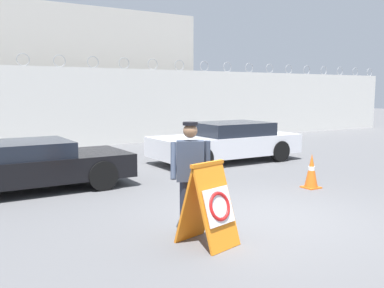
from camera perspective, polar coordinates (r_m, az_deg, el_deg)
name	(u,v)px	position (r m, az deg, el deg)	size (l,w,h in m)	color
ground_plane	(265,217)	(7.65, 9.73, -9.57)	(90.00, 90.00, 0.00)	#5B5B5E
perimeter_wall	(78,107)	(17.38, -14.96, 4.76)	(36.00, 0.30, 3.57)	silver
building_block	(79,76)	(21.82, -14.87, 8.70)	(9.92, 5.28, 5.82)	beige
barricade_sign	(210,204)	(6.09, 2.38, -8.00)	(0.78, 0.88, 1.19)	orange
security_guard	(190,172)	(6.56, -0.22, -3.71)	(0.57, 0.58, 1.71)	#232838
traffic_cone_near	(311,171)	(10.02, 15.64, -3.50)	(0.35, 0.35, 0.78)	orange
parked_car_front_coupe	(29,165)	(10.09, -20.94, -2.57)	(4.30, 2.03, 1.09)	black
parked_car_rear_sedan	(227,142)	(13.35, 4.65, 0.31)	(4.67, 2.04, 1.22)	black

